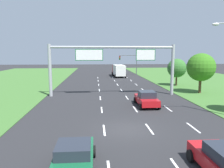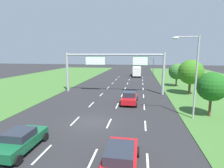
{
  "view_description": "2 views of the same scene",
  "coord_description": "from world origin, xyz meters",
  "px_view_note": "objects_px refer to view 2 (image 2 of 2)",
  "views": [
    {
      "loc": [
        -2.39,
        -15.93,
        5.78
      ],
      "look_at": [
        -0.24,
        11.73,
        1.87
      ],
      "focal_mm": 35.0,
      "sensor_mm": 36.0,
      "label": 1
    },
    {
      "loc": [
        4.66,
        -15.94,
        6.64
      ],
      "look_at": [
        -0.31,
        14.33,
        1.44
      ],
      "focal_mm": 28.0,
      "sensor_mm": 36.0,
      "label": 2
    }
  ],
  "objects_px": {
    "street_lamp": "(193,70)",
    "roadside_tree_far": "(177,71)",
    "car_near_red": "(129,98)",
    "car_mid_lane": "(120,159)",
    "car_lead_silver": "(20,140)",
    "roadside_tree_mid": "(191,72)",
    "box_truck": "(137,71)",
    "sign_gantry": "(113,65)",
    "roadside_tree_near": "(212,87)",
    "traffic_light_mast": "(147,63)"
  },
  "relations": [
    {
      "from": "car_near_red",
      "to": "traffic_light_mast",
      "type": "xyz_separation_m",
      "value": [
        3.47,
        34.29,
        3.05
      ]
    },
    {
      "from": "car_near_red",
      "to": "car_mid_lane",
      "type": "bearing_deg",
      "value": -88.25
    },
    {
      "from": "car_near_red",
      "to": "car_mid_lane",
      "type": "height_order",
      "value": "car_near_red"
    },
    {
      "from": "roadside_tree_near",
      "to": "car_lead_silver",
      "type": "bearing_deg",
      "value": -148.9
    },
    {
      "from": "sign_gantry",
      "to": "box_truck",
      "type": "bearing_deg",
      "value": 81.98
    },
    {
      "from": "roadside_tree_far",
      "to": "car_near_red",
      "type": "bearing_deg",
      "value": -121.54
    },
    {
      "from": "car_lead_silver",
      "to": "traffic_light_mast",
      "type": "bearing_deg",
      "value": 77.8
    },
    {
      "from": "car_lead_silver",
      "to": "traffic_light_mast",
      "type": "xyz_separation_m",
      "value": [
        10.18,
        47.44,
        3.11
      ]
    },
    {
      "from": "roadside_tree_mid",
      "to": "roadside_tree_far",
      "type": "distance_m",
      "value": 7.48
    },
    {
      "from": "car_lead_silver",
      "to": "roadside_tree_mid",
      "type": "relative_size",
      "value": 0.72
    },
    {
      "from": "roadside_tree_mid",
      "to": "street_lamp",
      "type": "bearing_deg",
      "value": -104.25
    },
    {
      "from": "street_lamp",
      "to": "roadside_tree_far",
      "type": "xyz_separation_m",
      "value": [
        2.27,
        19.13,
        -1.9
      ]
    },
    {
      "from": "street_lamp",
      "to": "roadside_tree_mid",
      "type": "height_order",
      "value": "street_lamp"
    },
    {
      "from": "car_lead_silver",
      "to": "roadside_tree_far",
      "type": "bearing_deg",
      "value": 60.47
    },
    {
      "from": "car_lead_silver",
      "to": "traffic_light_mast",
      "type": "height_order",
      "value": "traffic_light_mast"
    },
    {
      "from": "traffic_light_mast",
      "to": "roadside_tree_far",
      "type": "height_order",
      "value": "traffic_light_mast"
    },
    {
      "from": "car_mid_lane",
      "to": "car_near_red",
      "type": "bearing_deg",
      "value": 91.71
    },
    {
      "from": "sign_gantry",
      "to": "roadside_tree_near",
      "type": "xyz_separation_m",
      "value": [
        12.1,
        -10.19,
        -1.6
      ]
    },
    {
      "from": "car_lead_silver",
      "to": "car_mid_lane",
      "type": "bearing_deg",
      "value": -8.89
    },
    {
      "from": "car_mid_lane",
      "to": "street_lamp",
      "type": "xyz_separation_m",
      "value": [
        6.15,
        9.49,
        4.31
      ]
    },
    {
      "from": "roadside_tree_far",
      "to": "traffic_light_mast",
      "type": "bearing_deg",
      "value": 105.02
    },
    {
      "from": "sign_gantry",
      "to": "roadside_tree_mid",
      "type": "xyz_separation_m",
      "value": [
        12.75,
        0.51,
        -1.1
      ]
    },
    {
      "from": "roadside_tree_near",
      "to": "car_near_red",
      "type": "bearing_deg",
      "value": 157.04
    },
    {
      "from": "car_mid_lane",
      "to": "traffic_light_mast",
      "type": "height_order",
      "value": "traffic_light_mast"
    },
    {
      "from": "roadside_tree_near",
      "to": "roadside_tree_mid",
      "type": "bearing_deg",
      "value": 86.52
    },
    {
      "from": "car_near_red",
      "to": "street_lamp",
      "type": "xyz_separation_m",
      "value": [
        6.54,
        -4.77,
        4.26
      ]
    },
    {
      "from": "car_near_red",
      "to": "car_mid_lane",
      "type": "xyz_separation_m",
      "value": [
        0.39,
        -14.25,
        -0.04
      ]
    },
    {
      "from": "street_lamp",
      "to": "roadside_tree_near",
      "type": "xyz_separation_m",
      "value": [
        2.32,
        1.01,
        -1.78
      ]
    },
    {
      "from": "sign_gantry",
      "to": "roadside_tree_near",
      "type": "height_order",
      "value": "sign_gantry"
    },
    {
      "from": "box_truck",
      "to": "roadside_tree_near",
      "type": "bearing_deg",
      "value": -77.73
    },
    {
      "from": "car_lead_silver",
      "to": "box_truck",
      "type": "height_order",
      "value": "box_truck"
    },
    {
      "from": "roadside_tree_near",
      "to": "roadside_tree_mid",
      "type": "distance_m",
      "value": 10.72
    },
    {
      "from": "traffic_light_mast",
      "to": "street_lamp",
      "type": "relative_size",
      "value": 0.66
    },
    {
      "from": "street_lamp",
      "to": "roadside_tree_far",
      "type": "bearing_deg",
      "value": 83.24
    },
    {
      "from": "car_near_red",
      "to": "roadside_tree_near",
      "type": "relative_size",
      "value": 0.91
    },
    {
      "from": "sign_gantry",
      "to": "car_mid_lane",
      "type": "bearing_deg",
      "value": -80.06
    },
    {
      "from": "car_mid_lane",
      "to": "box_truck",
      "type": "distance_m",
      "value": 45.24
    },
    {
      "from": "box_truck",
      "to": "roadside_tree_mid",
      "type": "distance_m",
      "value": 25.87
    },
    {
      "from": "roadside_tree_mid",
      "to": "roadside_tree_far",
      "type": "height_order",
      "value": "roadside_tree_mid"
    },
    {
      "from": "car_mid_lane",
      "to": "sign_gantry",
      "type": "height_order",
      "value": "sign_gantry"
    },
    {
      "from": "car_mid_lane",
      "to": "roadside_tree_far",
      "type": "distance_m",
      "value": 29.92
    },
    {
      "from": "traffic_light_mast",
      "to": "roadside_tree_near",
      "type": "relative_size",
      "value": 1.16
    },
    {
      "from": "box_truck",
      "to": "roadside_tree_far",
      "type": "bearing_deg",
      "value": -64.37
    },
    {
      "from": "sign_gantry",
      "to": "street_lamp",
      "type": "relative_size",
      "value": 2.03
    },
    {
      "from": "roadside_tree_near",
      "to": "roadside_tree_far",
      "type": "xyz_separation_m",
      "value": [
        -0.05,
        18.11,
        -0.13
      ]
    },
    {
      "from": "car_lead_silver",
      "to": "roadside_tree_mid",
      "type": "xyz_separation_m",
      "value": [
        16.23,
        20.09,
        3.04
      ]
    },
    {
      "from": "roadside_tree_near",
      "to": "sign_gantry",
      "type": "bearing_deg",
      "value": 139.91
    },
    {
      "from": "street_lamp",
      "to": "roadside_tree_near",
      "type": "distance_m",
      "value": 3.1
    },
    {
      "from": "car_mid_lane",
      "to": "box_truck",
      "type": "relative_size",
      "value": 0.52
    },
    {
      "from": "roadside_tree_near",
      "to": "street_lamp",
      "type": "bearing_deg",
      "value": -156.44
    }
  ]
}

